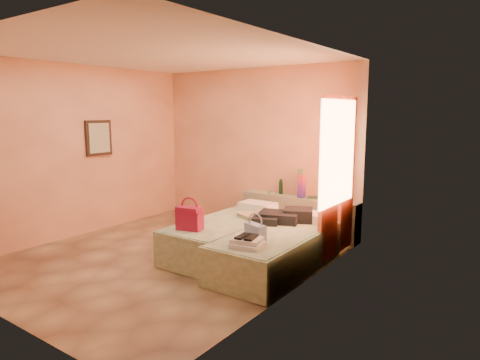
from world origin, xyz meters
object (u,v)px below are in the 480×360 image
object	(u,v)px
magenta_handbag	(190,218)
blue_handbag	(255,232)
towel_stack	(248,243)
green_book	(313,198)
headboard_ledge	(299,216)
bed_right	(276,251)
water_bottle	(281,187)
bed_left	(228,237)
flower_vase	(336,194)

from	to	relation	value
magenta_handbag	blue_handbag	distance (m)	0.95
magenta_handbag	towel_stack	distance (m)	1.06
green_book	headboard_ledge	bearing A→B (deg)	153.11
headboard_ledge	bed_right	size ratio (longest dim) A/B	1.02
water_bottle	bed_left	bearing A→B (deg)	-90.41
headboard_ledge	towel_stack	world-z (taller)	headboard_ledge
bed_right	green_book	size ratio (longest dim) A/B	12.07
bed_left	green_book	size ratio (longest dim) A/B	12.07
towel_stack	bed_right	bearing A→B (deg)	92.77
green_book	magenta_handbag	distance (m)	2.27
bed_left	water_bottle	bearing A→B (deg)	88.90
bed_left	magenta_handbag	bearing A→B (deg)	-99.61
water_bottle	blue_handbag	size ratio (longest dim) A/B	0.84
headboard_ledge	magenta_handbag	bearing A→B (deg)	-102.61
blue_handbag	towel_stack	world-z (taller)	blue_handbag
bed_right	towel_stack	distance (m)	0.77
headboard_ledge	water_bottle	xyz separation A→B (m)	(-0.36, 0.03, 0.45)
magenta_handbag	blue_handbag	bearing A→B (deg)	-4.16
bed_left	flower_vase	world-z (taller)	flower_vase
green_book	magenta_handbag	world-z (taller)	magenta_handbag
flower_vase	blue_handbag	xyz separation A→B (m)	(-0.19, -1.99, -0.18)
bed_right	flower_vase	size ratio (longest dim) A/B	7.93
bed_left	towel_stack	xyz separation A→B (m)	(0.93, -0.85, 0.30)
bed_left	bed_right	distance (m)	0.91
water_bottle	flower_vase	size ratio (longest dim) A/B	0.96
headboard_ledge	bed_right	xyz separation A→B (m)	(0.52, -1.62, -0.08)
bed_right	headboard_ledge	bearing A→B (deg)	107.28
bed_left	towel_stack	bearing A→B (deg)	-42.97
headboard_ledge	blue_handbag	size ratio (longest dim) A/B	7.07
blue_handbag	headboard_ledge	bearing A→B (deg)	121.39
water_bottle	green_book	bearing A→B (deg)	-3.54
magenta_handbag	headboard_ledge	bearing A→B (deg)	64.42
bed_left	blue_handbag	bearing A→B (deg)	-33.50
headboard_ledge	bed_right	world-z (taller)	headboard_ledge
bed_left	water_bottle	distance (m)	1.59
bed_left	bed_right	xyz separation A→B (m)	(0.90, -0.15, 0.00)
water_bottle	magenta_handbag	xyz separation A→B (m)	(-0.12, -2.18, -0.12)
bed_right	blue_handbag	bearing A→B (deg)	-100.23
flower_vase	blue_handbag	size ratio (longest dim) A/B	0.87
bed_left	green_book	distance (m)	1.64
green_book	towel_stack	size ratio (longest dim) A/B	0.47
magenta_handbag	water_bottle	bearing A→B (deg)	73.94
bed_left	magenta_handbag	size ratio (longest dim) A/B	6.02
green_book	towel_stack	xyz separation A→B (m)	(0.31, -2.31, -0.11)
green_book	flower_vase	size ratio (longest dim) A/B	0.66
water_bottle	magenta_handbag	size ratio (longest dim) A/B	0.73
flower_vase	towel_stack	distance (m)	2.32
water_bottle	magenta_handbag	bearing A→B (deg)	-93.09
green_book	blue_handbag	xyz separation A→B (m)	(0.21, -2.00, -0.07)
green_book	towel_stack	world-z (taller)	green_book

